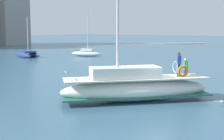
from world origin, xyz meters
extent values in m
plane|color=#38607A|center=(0.00, 0.00, 0.00)|extent=(400.00, 400.00, 0.00)
ellipsoid|color=white|center=(-0.82, 0.60, 0.70)|extent=(9.10, 7.72, 1.40)
cube|color=#236656|center=(-0.82, 0.60, 0.39)|extent=(8.96, 7.62, 0.10)
cube|color=beige|center=(-0.82, 0.60, 1.44)|extent=(8.60, 7.27, 0.08)
cube|color=white|center=(-1.39, 1.03, 1.83)|extent=(4.46, 3.95, 0.70)
cylinder|color=#B7B7BC|center=(0.52, -0.42, 3.60)|extent=(4.66, 3.58, 0.12)
cylinder|color=silver|center=(-4.34, 3.27, 1.95)|extent=(0.59, 0.75, 0.06)
torus|color=orange|center=(0.57, -1.94, 1.95)|extent=(0.64, 0.53, 0.70)
cylinder|color=#33333D|center=(1.47, -1.14, 1.88)|extent=(0.20, 0.20, 0.80)
cube|color=#3351AD|center=(1.47, -1.14, 2.56)|extent=(0.35, 0.38, 0.56)
sphere|color=#9E7051|center=(1.47, -1.14, 2.95)|extent=(0.20, 0.20, 0.20)
cylinder|color=#3351AD|center=(1.34, -1.32, 2.51)|extent=(0.09, 0.09, 0.50)
cylinder|color=#3351AD|center=(1.61, -0.97, 2.51)|extent=(0.09, 0.09, 0.50)
cylinder|color=#33333D|center=(2.38, -1.14, 1.66)|extent=(0.20, 0.20, 0.35)
cube|color=#338C4C|center=(2.38, -1.14, 2.11)|extent=(0.35, 0.38, 0.56)
sphere|color=beige|center=(2.38, -1.14, 2.50)|extent=(0.20, 0.20, 0.20)
cylinder|color=#338C4C|center=(2.25, -1.32, 2.06)|extent=(0.09, 0.09, 0.50)
cylinder|color=#338C4C|center=(2.51, -0.97, 2.06)|extent=(0.09, 0.09, 0.50)
torus|color=silver|center=(1.28, -1.00, 2.10)|extent=(0.51, 0.64, 0.76)
ellipsoid|color=silver|center=(21.26, 27.29, 0.43)|extent=(2.99, 5.40, 0.86)
cube|color=silver|center=(21.35, 27.04, 1.06)|extent=(1.49, 2.27, 0.40)
cylinder|color=silver|center=(21.39, 26.91, 4.40)|extent=(0.13, 0.13, 7.09)
ellipsoid|color=navy|center=(14.61, 32.76, 0.42)|extent=(1.82, 5.13, 0.83)
ellipsoid|color=navy|center=(12.73, 33.25, 0.42)|extent=(1.82, 5.13, 0.83)
cube|color=navy|center=(13.67, 33.00, 0.93)|extent=(2.59, 3.23, 0.24)
cylinder|color=silver|center=(13.57, 32.63, 3.76)|extent=(0.13, 0.13, 5.42)
ellipsoid|color=silver|center=(0.98, -4.32, 0.32)|extent=(0.37, 0.21, 0.16)
sphere|color=silver|center=(0.79, -4.33, 0.35)|extent=(0.11, 0.11, 0.11)
cone|color=gold|center=(0.72, -4.34, 0.34)|extent=(0.07, 0.05, 0.04)
cube|color=#9E9993|center=(0.95, -4.06, 0.34)|extent=(0.18, 0.51, 0.13)
cube|color=gray|center=(35.81, 75.68, 12.13)|extent=(8.15, 14.08, 24.26)
camera|label=1|loc=(-17.27, -11.48, 4.52)|focal=52.18mm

